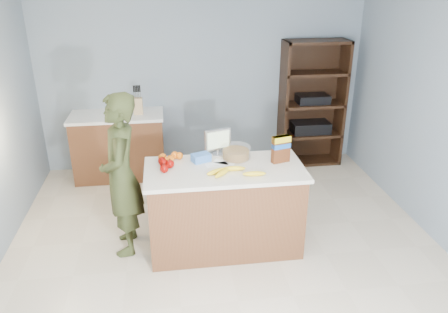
{
  "coord_description": "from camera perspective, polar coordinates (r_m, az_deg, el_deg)",
  "views": [
    {
      "loc": [
        -0.54,
        -3.53,
        2.68
      ],
      "look_at": [
        0.0,
        0.35,
        1.0
      ],
      "focal_mm": 35.0,
      "sensor_mm": 36.0,
      "label": 1
    }
  ],
  "objects": [
    {
      "name": "floor",
      "position": [
        4.46,
        0.64,
        -13.69
      ],
      "size": [
        4.5,
        5.0,
        0.02
      ],
      "primitive_type": "cube",
      "color": "beige",
      "rests_on": "ground"
    },
    {
      "name": "shelving_unit",
      "position": [
        6.49,
        11.27,
        6.55
      ],
      "size": [
        0.9,
        0.4,
        1.8
      ],
      "color": "black",
      "rests_on": "ground"
    },
    {
      "name": "tv",
      "position": [
        4.5,
        -0.83,
        2.1
      ],
      "size": [
        0.28,
        0.12,
        0.28
      ],
      "color": "silver",
      "rests_on": "counter_peninsula"
    },
    {
      "name": "envelopes",
      "position": [
        4.35,
        -0.43,
        -0.91
      ],
      "size": [
        0.32,
        0.22,
        0.0
      ],
      "color": "white",
      "rests_on": "counter_peninsula"
    },
    {
      "name": "cereal_box",
      "position": [
        4.36,
        7.45,
        1.23
      ],
      "size": [
        0.2,
        0.11,
        0.28
      ],
      "color": "#592B14",
      "rests_on": "counter_peninsula"
    },
    {
      "name": "blue_carton",
      "position": [
        4.39,
        -3.02,
        -0.15
      ],
      "size": [
        0.21,
        0.18,
        0.08
      ],
      "primitive_type": "cube",
      "rotation": [
        0.0,
        0.0,
        0.38
      ],
      "color": "blue",
      "rests_on": "counter_peninsula"
    },
    {
      "name": "counter_peninsula",
      "position": [
        4.48,
        0.09,
        -7.14
      ],
      "size": [
        1.56,
        0.76,
        0.9
      ],
      "color": "brown",
      "rests_on": "ground"
    },
    {
      "name": "walls",
      "position": [
        3.71,
        0.75,
        7.15
      ],
      "size": [
        4.52,
        5.02,
        2.51
      ],
      "color": "gray",
      "rests_on": "ground"
    },
    {
      "name": "person",
      "position": [
        4.38,
        -13.26,
        -2.45
      ],
      "size": [
        0.43,
        0.62,
        1.66
      ],
      "primitive_type": "imported",
      "rotation": [
        0.0,
        0.0,
        -1.52
      ],
      "color": "#30381A",
      "rests_on": "ground"
    },
    {
      "name": "back_cabinet",
      "position": [
        6.18,
        -13.5,
        1.42
      ],
      "size": [
        1.24,
        0.62,
        0.9
      ],
      "color": "brown",
      "rests_on": "ground"
    },
    {
      "name": "salad_bowl",
      "position": [
        4.45,
        1.56,
        0.46
      ],
      "size": [
        0.3,
        0.3,
        0.13
      ],
      "color": "#267219",
      "rests_on": "counter_peninsula"
    },
    {
      "name": "knife_block",
      "position": [
        5.95,
        -11.17,
        6.57
      ],
      "size": [
        0.12,
        0.1,
        0.31
      ],
      "color": "tan",
      "rests_on": "back_cabinet"
    },
    {
      "name": "bananas",
      "position": [
        4.12,
        1.01,
        -1.99
      ],
      "size": [
        0.57,
        0.22,
        0.05
      ],
      "color": "yellow",
      "rests_on": "counter_peninsula"
    },
    {
      "name": "oranges",
      "position": [
        4.42,
        -7.28,
        -0.19
      ],
      "size": [
        0.25,
        0.21,
        0.08
      ],
      "color": "#E45E0E",
      "rests_on": "counter_peninsula"
    },
    {
      "name": "apples",
      "position": [
        4.27,
        -7.71,
        -0.99
      ],
      "size": [
        0.16,
        0.27,
        0.08
      ],
      "color": "#820602",
      "rests_on": "counter_peninsula"
    }
  ]
}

